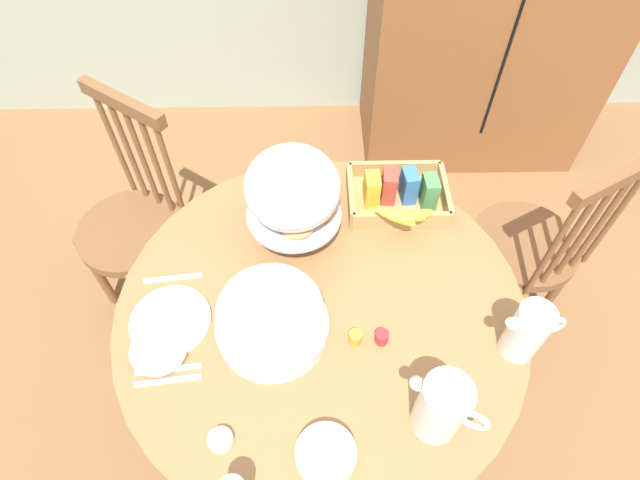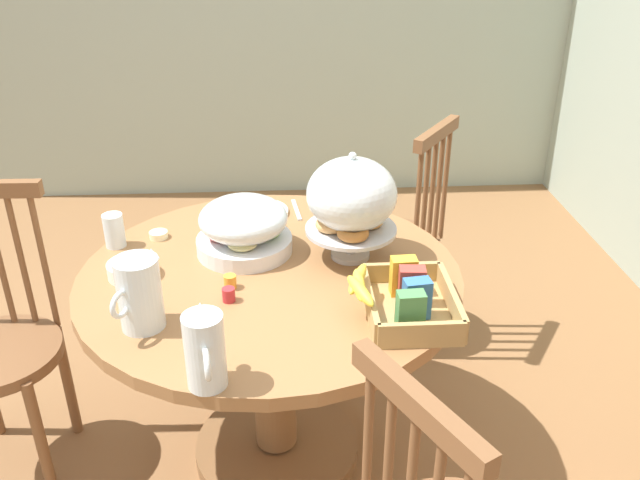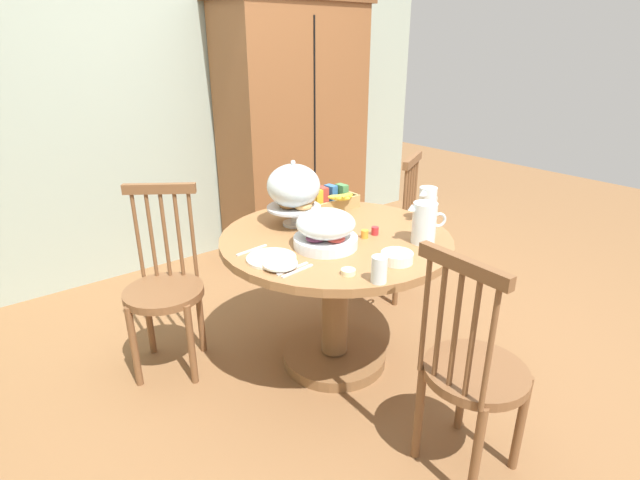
% 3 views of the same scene
% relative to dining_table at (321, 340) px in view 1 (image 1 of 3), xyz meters
% --- Properties ---
extents(ground_plane, '(10.00, 10.00, 0.00)m').
position_rel_dining_table_xyz_m(ground_plane, '(0.05, 0.01, -0.52)').
color(ground_plane, brown).
extents(dining_table, '(1.15, 1.15, 0.74)m').
position_rel_dining_table_xyz_m(dining_table, '(0.00, 0.00, 0.00)').
color(dining_table, olive).
rests_on(dining_table, ground_plane).
extents(windsor_chair_near_window, '(0.45, 0.45, 0.97)m').
position_rel_dining_table_xyz_m(windsor_chair_near_window, '(0.78, 0.39, -0.06)').
color(windsor_chair_near_window, brown).
rests_on(windsor_chair_near_window, ground_plane).
extents(windsor_chair_by_cabinet, '(0.46, 0.46, 0.97)m').
position_rel_dining_table_xyz_m(windsor_chair_by_cabinet, '(-0.70, 0.52, -0.06)').
color(windsor_chair_by_cabinet, brown).
rests_on(windsor_chair_by_cabinet, ground_plane).
extents(pastry_stand_with_dome, '(0.28, 0.28, 0.34)m').
position_rel_dining_table_xyz_m(pastry_stand_with_dome, '(-0.07, 0.25, 0.42)').
color(pastry_stand_with_dome, silver).
rests_on(pastry_stand_with_dome, dining_table).
extents(fruit_platter_covered, '(0.30, 0.30, 0.18)m').
position_rel_dining_table_xyz_m(fruit_platter_covered, '(-0.13, -0.08, 0.31)').
color(fruit_platter_covered, silver).
rests_on(fruit_platter_covered, dining_table).
extents(orange_juice_pitcher, '(0.18, 0.09, 0.19)m').
position_rel_dining_table_xyz_m(orange_juice_pitcher, '(0.51, -0.14, 0.31)').
color(orange_juice_pitcher, silver).
rests_on(orange_juice_pitcher, dining_table).
extents(milk_pitcher, '(0.19, 0.11, 0.20)m').
position_rel_dining_table_xyz_m(milk_pitcher, '(0.27, -0.33, 0.31)').
color(milk_pitcher, silver).
rests_on(milk_pitcher, dining_table).
extents(cereal_basket, '(0.32, 0.30, 0.12)m').
position_rel_dining_table_xyz_m(cereal_basket, '(0.25, 0.36, 0.27)').
color(cereal_basket, tan).
rests_on(cereal_basket, dining_table).
extents(china_plate_large, '(0.22, 0.22, 0.01)m').
position_rel_dining_table_xyz_m(china_plate_large, '(-0.41, -0.05, 0.23)').
color(china_plate_large, white).
rests_on(china_plate_large, dining_table).
extents(china_plate_small, '(0.15, 0.15, 0.01)m').
position_rel_dining_table_xyz_m(china_plate_small, '(-0.42, -0.14, 0.24)').
color(china_plate_small, white).
rests_on(china_plate_small, china_plate_large).
extents(cereal_bowl, '(0.14, 0.14, 0.04)m').
position_rel_dining_table_xyz_m(cereal_bowl, '(0.00, -0.41, 0.25)').
color(cereal_bowl, white).
rests_on(cereal_bowl, dining_table).
extents(butter_dish, '(0.06, 0.06, 0.02)m').
position_rel_dining_table_xyz_m(butter_dish, '(-0.24, -0.37, 0.24)').
color(butter_dish, beige).
rests_on(butter_dish, dining_table).
extents(jam_jar_strawberry, '(0.04, 0.04, 0.04)m').
position_rel_dining_table_xyz_m(jam_jar_strawberry, '(0.16, -0.11, 0.24)').
color(jam_jar_strawberry, '#B7282D').
rests_on(jam_jar_strawberry, dining_table).
extents(jam_jar_apricot, '(0.04, 0.04, 0.04)m').
position_rel_dining_table_xyz_m(jam_jar_apricot, '(0.09, -0.11, 0.24)').
color(jam_jar_apricot, orange).
rests_on(jam_jar_apricot, dining_table).
extents(table_knife, '(0.17, 0.03, 0.01)m').
position_rel_dining_table_xyz_m(table_knife, '(-0.39, -0.19, 0.23)').
color(table_knife, silver).
rests_on(table_knife, dining_table).
extents(dinner_fork, '(0.17, 0.03, 0.01)m').
position_rel_dining_table_xyz_m(dinner_fork, '(-0.39, -0.22, 0.23)').
color(dinner_fork, silver).
rests_on(dinner_fork, dining_table).
extents(soup_spoon, '(0.17, 0.03, 0.01)m').
position_rel_dining_table_xyz_m(soup_spoon, '(-0.43, 0.09, 0.23)').
color(soup_spoon, silver).
rests_on(soup_spoon, dining_table).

